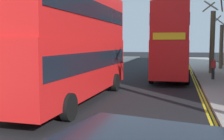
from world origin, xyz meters
TOP-DOWN VIEW (x-y plane):
  - sidewalk_left at (-6.50, 16.00)m, footprint 4.00×80.00m
  - kerb_line_outer at (4.40, 14.00)m, footprint 0.10×56.00m
  - kerb_line_inner at (4.24, 14.00)m, footprint 0.10×56.00m
  - double_decker_bus_away at (-1.96, 13.12)m, footprint 3.08×10.88m
  - double_decker_bus_oncoming at (2.45, 23.58)m, footprint 2.81×10.81m
  - pedestrian_far at (5.62, 22.44)m, footprint 0.34×0.22m
  - street_tree_near at (7.48, 32.19)m, footprint 1.87×1.99m
  - street_tree_distant at (6.01, 27.17)m, footprint 1.83×1.83m

SIDE VIEW (x-z plane):
  - kerb_line_outer at x=4.40m, z-range 0.00..0.01m
  - kerb_line_inner at x=4.24m, z-range 0.00..0.01m
  - sidewalk_left at x=-6.50m, z-range 0.00..0.14m
  - pedestrian_far at x=5.62m, z-range 0.18..1.80m
  - street_tree_near at x=7.48m, z-range -0.20..5.57m
  - double_decker_bus_away at x=-1.96m, z-range 0.21..5.85m
  - double_decker_bus_oncoming at x=2.45m, z-range 0.21..5.85m
  - street_tree_distant at x=6.01m, z-range -0.17..6.43m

